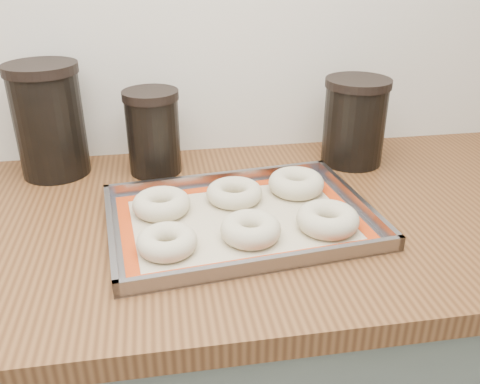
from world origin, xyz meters
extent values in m
cube|color=brown|center=(0.00, 1.68, 0.88)|extent=(3.06, 0.68, 0.04)
cube|color=gray|center=(0.02, 1.64, 0.90)|extent=(0.49, 0.38, 0.00)
cube|color=gray|center=(0.00, 1.79, 0.91)|extent=(0.46, 0.06, 0.02)
cube|color=gray|center=(0.04, 1.48, 0.91)|extent=(0.46, 0.06, 0.02)
cube|color=gray|center=(-0.20, 1.61, 0.91)|extent=(0.04, 0.33, 0.02)
cube|color=gray|center=(0.24, 1.66, 0.91)|extent=(0.04, 0.33, 0.02)
cube|color=#C6B793|center=(0.02, 1.64, 0.90)|extent=(0.45, 0.33, 0.00)
cube|color=#BF360C|center=(0.01, 1.77, 0.91)|extent=(0.42, 0.07, 0.00)
cube|color=#BF360C|center=(0.04, 1.50, 0.91)|extent=(0.42, 0.07, 0.00)
cube|color=#BF360C|center=(-0.18, 1.61, 0.91)|extent=(0.05, 0.25, 0.00)
cube|color=#BF360C|center=(0.22, 1.66, 0.91)|extent=(0.05, 0.25, 0.00)
torus|color=beige|center=(-0.11, 1.55, 0.92)|extent=(0.11, 0.11, 0.03)
torus|color=beige|center=(0.03, 1.57, 0.92)|extent=(0.10, 0.10, 0.04)
torus|color=beige|center=(0.16, 1.58, 0.92)|extent=(0.13, 0.13, 0.04)
torus|color=beige|center=(-0.12, 1.69, 0.92)|extent=(0.14, 0.14, 0.04)
torus|color=beige|center=(0.02, 1.71, 0.92)|extent=(0.12, 0.12, 0.03)
torus|color=beige|center=(0.15, 1.73, 0.92)|extent=(0.13, 0.13, 0.04)
cylinder|color=black|center=(-0.33, 1.92, 1.01)|extent=(0.14, 0.14, 0.22)
cylinder|color=black|center=(-0.33, 1.92, 1.13)|extent=(0.15, 0.15, 0.02)
cylinder|color=black|center=(-0.12, 1.89, 0.98)|extent=(0.11, 0.11, 0.16)
cylinder|color=black|center=(-0.12, 1.89, 1.07)|extent=(0.12, 0.12, 0.02)
cylinder|color=black|center=(0.32, 1.87, 0.99)|extent=(0.13, 0.13, 0.17)
cylinder|color=black|center=(0.32, 1.87, 1.08)|extent=(0.14, 0.14, 0.02)
camera|label=1|loc=(-0.11, 0.85, 1.35)|focal=38.00mm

